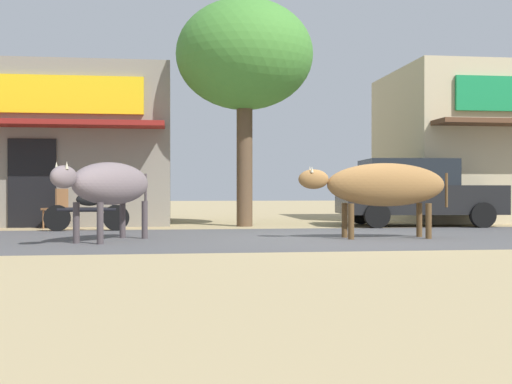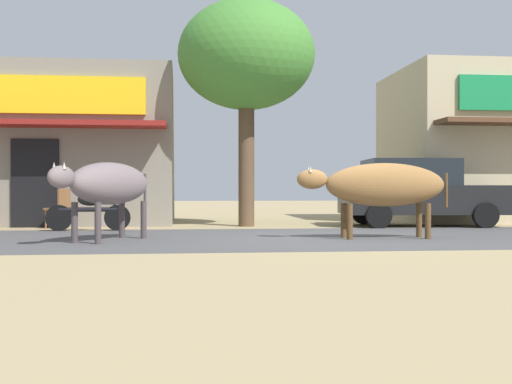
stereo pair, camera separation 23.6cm
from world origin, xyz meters
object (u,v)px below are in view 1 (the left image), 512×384
(parked_hatchback_car, at_px, (415,192))
(parked_motorcycle, at_px, (88,210))
(cow_near_brown, at_px, (110,184))
(roadside_tree, at_px, (245,56))
(cafe_chair_by_doorway, at_px, (57,206))
(cow_far_dark, at_px, (383,185))

(parked_hatchback_car, xyz_separation_m, parked_motorcycle, (-7.78, -1.04, -0.38))
(cow_near_brown, bearing_deg, parked_hatchback_car, 29.33)
(roadside_tree, distance_m, cafe_chair_by_doorway, 5.70)
(roadside_tree, bearing_deg, parked_hatchback_car, -4.36)
(roadside_tree, distance_m, cow_far_dark, 5.68)
(parked_motorcycle, bearing_deg, parked_hatchback_car, 7.63)
(roadside_tree, bearing_deg, cafe_chair_by_doorway, -175.07)
(parked_motorcycle, bearing_deg, cow_near_brown, -76.03)
(parked_hatchback_car, height_order, cow_near_brown, parked_hatchback_car)
(parked_hatchback_car, relative_size, cow_far_dark, 1.41)
(cow_near_brown, bearing_deg, cow_far_dark, 0.81)
(cow_far_dark, distance_m, cafe_chair_by_doorway, 7.54)
(parked_motorcycle, distance_m, cafe_chair_by_doorway, 1.28)
(cow_near_brown, bearing_deg, parked_motorcycle, 103.97)
(parked_hatchback_car, height_order, parked_motorcycle, parked_hatchback_car)
(parked_hatchback_car, height_order, cow_far_dark, parked_hatchback_car)
(roadside_tree, distance_m, parked_motorcycle, 5.31)
(roadside_tree, xyz_separation_m, parked_hatchback_car, (4.22, -0.32, -3.31))
(cow_far_dark, relative_size, cafe_chair_by_doorway, 3.08)
(parked_motorcycle, xyz_separation_m, cow_near_brown, (0.73, -2.92, 0.53))
(parked_hatchback_car, xyz_separation_m, cow_near_brown, (-7.05, -3.96, 0.15))
(roadside_tree, relative_size, parked_motorcycle, 3.05)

